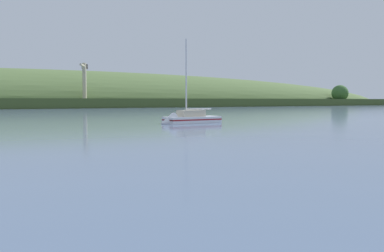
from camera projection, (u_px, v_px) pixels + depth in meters
far_shoreline_hill at (67, 106)px, 196.58m from camera, size 607.42×89.92×36.54m
dockside_crane at (84, 87)px, 168.10m from camera, size 6.80×10.53×19.07m
sailboat_near_mooring at (186, 121)px, 56.72m from camera, size 9.43×3.21×13.37m
mooring_buoy_foreground at (186, 119)px, 68.36m from camera, size 0.57×0.57×0.65m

